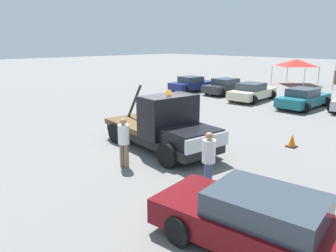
% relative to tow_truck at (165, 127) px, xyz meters
% --- Properties ---
extents(ground_plane, '(160.00, 160.00, 0.00)m').
position_rel_tow_truck_xyz_m(ground_plane, '(-0.35, 0.04, -0.97)').
color(ground_plane, slate).
extents(tow_truck, '(5.85, 2.81, 2.51)m').
position_rel_tow_truck_xyz_m(tow_truck, '(0.00, 0.00, 0.00)').
color(tow_truck, black).
rests_on(tow_truck, ground).
extents(foreground_car, '(5.57, 2.56, 1.34)m').
position_rel_tow_truck_xyz_m(foreground_car, '(6.47, -3.11, -0.32)').
color(foreground_car, '#5B0A0F').
rests_on(foreground_car, ground).
extents(person_near_truck, '(0.40, 0.40, 1.78)m').
position_rel_tow_truck_xyz_m(person_near_truck, '(3.53, -1.59, 0.06)').
color(person_near_truck, '#475B84').
rests_on(person_near_truck, ground).
extents(person_at_hood, '(0.39, 0.39, 1.77)m').
position_rel_tow_truck_xyz_m(person_at_hood, '(0.31, -2.27, 0.05)').
color(person_at_hood, '#847051').
rests_on(person_at_hood, ground).
extents(parked_car_navy, '(2.68, 4.40, 1.34)m').
position_rel_tow_truck_xyz_m(parked_car_navy, '(-10.18, 13.13, -0.32)').
color(parked_car_navy, navy).
rests_on(parked_car_navy, ground).
extents(parked_car_charcoal, '(2.63, 4.52, 1.34)m').
position_rel_tow_truck_xyz_m(parked_car_charcoal, '(-7.08, 14.02, -0.32)').
color(parked_car_charcoal, '#2D2D33').
rests_on(parked_car_charcoal, ground).
extents(parked_car_cream, '(2.64, 4.74, 1.34)m').
position_rel_tow_truck_xyz_m(parked_car_cream, '(-3.88, 12.84, -0.32)').
color(parked_car_cream, beige).
rests_on(parked_car_cream, ground).
extents(parked_car_teal, '(2.40, 4.72, 1.34)m').
position_rel_tow_truck_xyz_m(parked_car_teal, '(0.07, 12.75, -0.32)').
color(parked_car_teal, '#196670').
rests_on(parked_car_teal, ground).
extents(canopy_tent_red, '(3.53, 3.53, 2.59)m').
position_rel_tow_truck_xyz_m(canopy_tent_red, '(-6.10, 24.71, 1.25)').
color(canopy_tent_red, '#9E9EA3').
rests_on(canopy_tent_red, ground).
extents(traffic_cone, '(0.40, 0.40, 0.55)m').
position_rel_tow_truck_xyz_m(traffic_cone, '(3.41, 4.16, -0.72)').
color(traffic_cone, black).
rests_on(traffic_cone, ground).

